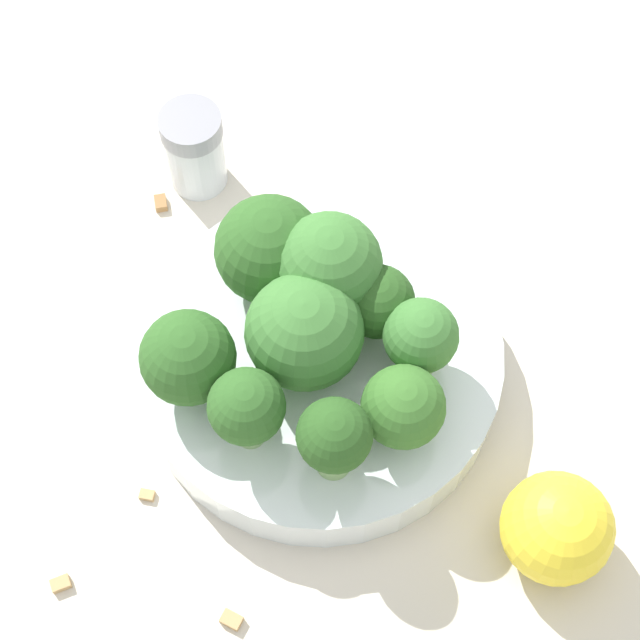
{
  "coord_description": "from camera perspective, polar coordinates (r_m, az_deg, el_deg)",
  "views": [
    {
      "loc": [
        -0.23,
        -0.04,
        0.52
      ],
      "look_at": [
        0.0,
        0.0,
        0.06
      ],
      "focal_mm": 60.0,
      "sensor_mm": 36.0,
      "label": 1
    }
  ],
  "objects": [
    {
      "name": "broccoli_floret_6",
      "position": [
        0.52,
        5.34,
        -1.27
      ],
      "size": [
        0.04,
        0.04,
        0.05
      ],
      "color": "#8EB770",
      "rests_on": "bowl"
    },
    {
      "name": "broccoli_floret_1",
      "position": [
        0.5,
        -3.93,
        -4.73
      ],
      "size": [
        0.04,
        0.04,
        0.06
      ],
      "color": "#8EB770",
      "rests_on": "bowl"
    },
    {
      "name": "almond_crumb_2",
      "position": [
        0.65,
        -7.79,
        9.3
      ],
      "size": [
        0.01,
        0.01,
        0.01
      ],
      "primitive_type": "cube",
      "rotation": [
        0.0,
        0.0,
        0.44
      ],
      "color": "olive",
      "rests_on": "ground_plane"
    },
    {
      "name": "broccoli_floret_0",
      "position": [
        0.51,
        -0.84,
        -0.67
      ],
      "size": [
        0.06,
        0.06,
        0.06
      ],
      "color": "#8EB770",
      "rests_on": "bowl"
    },
    {
      "name": "broccoli_floret_4",
      "position": [
        0.5,
        4.45,
        -4.68
      ],
      "size": [
        0.04,
        0.04,
        0.05
      ],
      "color": "#8EB770",
      "rests_on": "bowl"
    },
    {
      "name": "bowl",
      "position": [
        0.56,
        0.0,
        -2.28
      ],
      "size": [
        0.19,
        0.19,
        0.03
      ],
      "primitive_type": "cylinder",
      "color": "silver",
      "rests_on": "ground_plane"
    },
    {
      "name": "broccoli_floret_2",
      "position": [
        0.54,
        -2.7,
        3.73
      ],
      "size": [
        0.06,
        0.06,
        0.06
      ],
      "color": "#84AD66",
      "rests_on": "bowl"
    },
    {
      "name": "almond_crumb_4",
      "position": [
        0.53,
        -4.76,
        -15.59
      ],
      "size": [
        0.01,
        0.01,
        0.01
      ],
      "primitive_type": "cube",
      "rotation": [
        0.0,
        0.0,
        4.41
      ],
      "color": "tan",
      "rests_on": "ground_plane"
    },
    {
      "name": "broccoli_floret_7",
      "position": [
        0.53,
        3.1,
        0.93
      ],
      "size": [
        0.04,
        0.04,
        0.05
      ],
      "color": "#7A9E5B",
      "rests_on": "bowl"
    },
    {
      "name": "almond_crumb_1",
      "position": [
        0.63,
        -8.52,
        6.31
      ],
      "size": [
        0.01,
        0.01,
        0.01
      ],
      "primitive_type": "cube",
      "rotation": [
        0.0,
        0.0,
        0.36
      ],
      "color": "olive",
      "rests_on": "ground_plane"
    },
    {
      "name": "almond_crumb_3",
      "position": [
        0.55,
        -13.71,
        -13.45
      ],
      "size": [
        0.01,
        0.01,
        0.01
      ],
      "primitive_type": "cube",
      "rotation": [
        0.0,
        0.0,
        5.26
      ],
      "color": "tan",
      "rests_on": "ground_plane"
    },
    {
      "name": "pepper_shaker",
      "position": [
        0.62,
        -6.71,
        9.05
      ],
      "size": [
        0.04,
        0.04,
        0.06
      ],
      "color": "silver",
      "rests_on": "ground_plane"
    },
    {
      "name": "broccoli_floret_8",
      "position": [
        0.49,
        0.76,
        -6.33
      ],
      "size": [
        0.04,
        0.04,
        0.06
      ],
      "color": "#84AD66",
      "rests_on": "bowl"
    },
    {
      "name": "ground_plane",
      "position": [
        0.57,
        0.0,
        -2.94
      ],
      "size": [
        3.0,
        3.0,
        0.0
      ],
      "primitive_type": "plane",
      "color": "beige"
    },
    {
      "name": "almond_crumb_0",
      "position": [
        0.55,
        -9.24,
        -9.14
      ],
      "size": [
        0.01,
        0.01,
        0.01
      ],
      "primitive_type": "cube",
      "rotation": [
        0.0,
        0.0,
        4.69
      ],
      "color": "tan",
      "rests_on": "ground_plane"
    },
    {
      "name": "broccoli_floret_3",
      "position": [
        0.52,
        0.25,
        2.94
      ],
      "size": [
        0.05,
        0.05,
        0.07
      ],
      "color": "#84AD66",
      "rests_on": "bowl"
    },
    {
      "name": "lemon_wedge",
      "position": [
        0.53,
        12.52,
        -10.78
      ],
      "size": [
        0.05,
        0.05,
        0.05
      ],
      "primitive_type": "sphere",
      "color": "yellow",
      "rests_on": "ground_plane"
    },
    {
      "name": "broccoli_floret_5",
      "position": [
        0.51,
        -7.06,
        -2.04
      ],
      "size": [
        0.05,
        0.05,
        0.05
      ],
      "color": "#7A9E5B",
      "rests_on": "bowl"
    }
  ]
}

